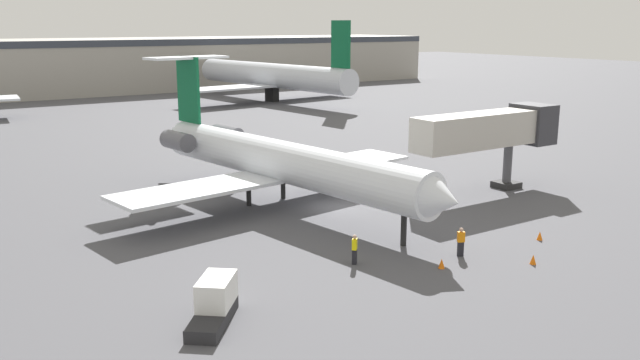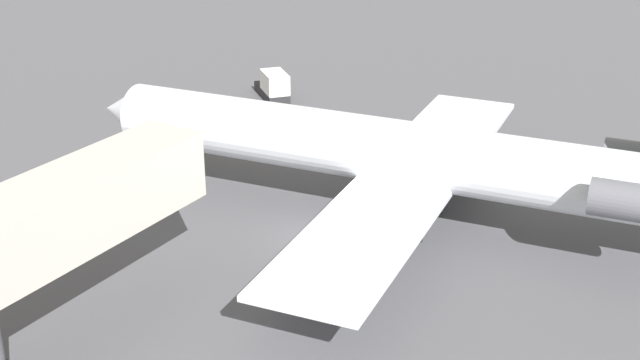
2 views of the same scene
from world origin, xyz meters
name	(u,v)px [view 1 (image 1 of 2)]	position (x,y,z in m)	size (l,w,h in m)	color
ground_plane	(331,207)	(0.00, 0.00, -0.05)	(400.00, 400.00, 0.10)	#4C4C51
regional_jet	(276,159)	(-3.16, 2.48, 3.44)	(24.88, 31.23, 10.33)	silver
jet_bridge	(494,130)	(13.26, -3.26, 4.89)	(13.44, 3.20, 6.61)	#B7B2A8
ground_crew_marshaller	(355,249)	(-5.83, -10.70, 0.86)	(0.47, 0.47, 1.69)	black
ground_crew_loader	(461,242)	(-0.01, -13.02, 0.86)	(0.47, 0.41, 1.69)	black
baggage_tug_lead	(215,303)	(-15.36, -13.07, 0.84)	(3.66, 3.96, 1.90)	#262628
traffic_cone_near	(442,263)	(-2.29, -13.88, 0.28)	(0.36, 0.36, 0.55)	orange
traffic_cone_mid	(533,259)	(2.36, -16.22, 0.28)	(0.36, 0.36, 0.55)	orange
traffic_cone_far	(540,236)	(6.18, -13.63, 0.28)	(0.36, 0.36, 0.55)	orange
terminal_building	(38,67)	(0.00, 96.09, 5.05)	(168.44, 23.27, 10.08)	#9E998E
parked_airliner_west_mid	(272,76)	(30.33, 61.25, 4.32)	(33.06, 38.99, 13.46)	silver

